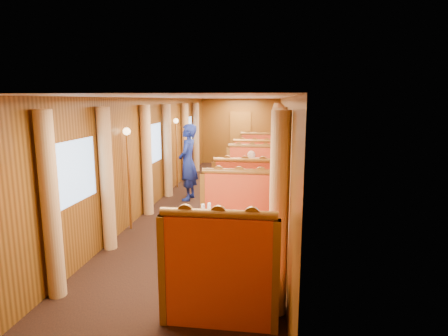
% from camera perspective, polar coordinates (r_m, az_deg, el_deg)
% --- Properties ---
extents(floor, '(3.00, 12.00, 0.01)m').
position_cam_1_polar(floor, '(8.81, -1.16, -5.83)').
color(floor, black).
rests_on(floor, ground).
extents(ceiling, '(3.00, 12.00, 0.01)m').
position_cam_1_polar(ceiling, '(8.46, -1.22, 10.67)').
color(ceiling, silver).
rests_on(ceiling, wall_left).
extents(wall_far, '(3.00, 0.01, 2.50)m').
position_cam_1_polar(wall_far, '(14.46, 2.51, 5.59)').
color(wall_far, brown).
rests_on(wall_far, floor).
extents(wall_near, '(3.00, 0.01, 2.50)m').
position_cam_1_polar(wall_near, '(2.95, -20.10, -14.45)').
color(wall_near, brown).
rests_on(wall_near, floor).
extents(wall_left, '(0.01, 12.00, 2.50)m').
position_cam_1_polar(wall_left, '(8.90, -10.78, 2.40)').
color(wall_left, brown).
rests_on(wall_left, floor).
extents(wall_right, '(0.01, 12.00, 2.50)m').
position_cam_1_polar(wall_right, '(8.44, 8.93, 2.03)').
color(wall_right, brown).
rests_on(wall_right, floor).
extents(doorway_far, '(0.80, 0.04, 2.00)m').
position_cam_1_polar(doorway_far, '(14.46, 2.49, 4.59)').
color(doorway_far, '#8E5B20').
rests_on(doorway_far, floor).
extents(table_near, '(1.05, 0.72, 0.75)m').
position_cam_1_polar(table_near, '(5.31, 1.07, -12.71)').
color(table_near, white).
rests_on(table_near, floor).
extents(banquette_near_fwd, '(1.30, 0.55, 1.34)m').
position_cam_1_polar(banquette_near_fwd, '(4.38, -0.55, -17.29)').
color(banquette_near_fwd, red).
rests_on(banquette_near_fwd, floor).
extents(banquette_near_aft, '(1.30, 0.55, 1.34)m').
position_cam_1_polar(banquette_near_aft, '(6.24, 2.16, -8.67)').
color(banquette_near_aft, red).
rests_on(banquette_near_aft, floor).
extents(table_mid, '(1.05, 0.72, 0.75)m').
position_cam_1_polar(table_mid, '(8.63, 3.77, -3.61)').
color(table_mid, white).
rests_on(table_mid, floor).
extents(banquette_mid_fwd, '(1.30, 0.55, 1.34)m').
position_cam_1_polar(banquette_mid_fwd, '(7.64, 3.24, -5.08)').
color(banquette_mid_fwd, red).
rests_on(banquette_mid_fwd, floor).
extents(banquette_mid_aft, '(1.30, 0.55, 1.34)m').
position_cam_1_polar(banquette_mid_aft, '(9.60, 4.20, -1.87)').
color(banquette_mid_aft, red).
rests_on(banquette_mid_aft, floor).
extents(table_far, '(1.05, 0.72, 0.75)m').
position_cam_1_polar(table_far, '(12.05, 4.94, 0.39)').
color(table_far, white).
rests_on(table_far, floor).
extents(banquette_far_fwd, '(1.30, 0.55, 1.34)m').
position_cam_1_polar(banquette_far_fwd, '(11.04, 4.68, -0.27)').
color(banquette_far_fwd, red).
rests_on(banquette_far_fwd, floor).
extents(banquette_far_aft, '(1.30, 0.55, 1.34)m').
position_cam_1_polar(banquette_far_aft, '(13.04, 5.16, 1.37)').
color(banquette_far_aft, red).
rests_on(banquette_far_aft, floor).
extents(tea_tray, '(0.40, 0.35, 0.01)m').
position_cam_1_polar(tea_tray, '(5.14, -0.53, -8.93)').
color(tea_tray, silver).
rests_on(tea_tray, table_near).
extents(teapot_left, '(0.21, 0.18, 0.14)m').
position_cam_1_polar(teapot_left, '(5.09, -1.38, -8.42)').
color(teapot_left, silver).
rests_on(teapot_left, tea_tray).
extents(teapot_right, '(0.19, 0.15, 0.14)m').
position_cam_1_polar(teapot_right, '(5.03, 0.88, -8.67)').
color(teapot_right, silver).
rests_on(teapot_right, tea_tray).
extents(teapot_back, '(0.19, 0.17, 0.13)m').
position_cam_1_polar(teapot_back, '(5.21, 0.24, -7.99)').
color(teapot_back, silver).
rests_on(teapot_back, tea_tray).
extents(fruit_plate, '(0.21, 0.21, 0.05)m').
position_cam_1_polar(fruit_plate, '(5.03, 4.44, -9.28)').
color(fruit_plate, white).
rests_on(fruit_plate, table_near).
extents(cup_inboard, '(0.08, 0.08, 0.26)m').
position_cam_1_polar(cup_inboard, '(5.32, -3.21, -7.18)').
color(cup_inboard, white).
rests_on(cup_inboard, table_near).
extents(cup_outboard, '(0.08, 0.08, 0.26)m').
position_cam_1_polar(cup_outboard, '(5.37, -2.26, -6.98)').
color(cup_outboard, white).
rests_on(cup_outboard, table_near).
extents(rose_vase_mid, '(0.06, 0.06, 0.36)m').
position_cam_1_polar(rose_vase_mid, '(8.51, 3.57, -0.00)').
color(rose_vase_mid, silver).
rests_on(rose_vase_mid, table_mid).
extents(rose_vase_far, '(0.06, 0.06, 0.36)m').
position_cam_1_polar(rose_vase_far, '(11.94, 4.86, 2.98)').
color(rose_vase_far, silver).
rests_on(rose_vase_far, table_far).
extents(window_left_near, '(0.01, 1.20, 0.90)m').
position_cam_1_polar(window_left_near, '(5.69, -21.85, -0.58)').
color(window_left_near, '#83ADE1').
rests_on(window_left_near, wall_left).
extents(curtain_left_near_a, '(0.22, 0.22, 2.35)m').
position_cam_1_polar(curtain_left_near_a, '(5.05, -24.94, -5.34)').
color(curtain_left_near_a, tan).
rests_on(curtain_left_near_a, floor).
extents(curtain_left_near_b, '(0.22, 0.22, 2.35)m').
position_cam_1_polar(curtain_left_near_b, '(6.37, -17.44, -1.72)').
color(curtain_left_near_b, tan).
rests_on(curtain_left_near_b, floor).
extents(window_right_near, '(0.01, 1.20, 0.90)m').
position_cam_1_polar(window_right_near, '(4.96, 9.57, -1.49)').
color(window_right_near, '#83ADE1').
rests_on(window_right_near, wall_right).
extents(curtain_right_near_a, '(0.22, 0.22, 2.35)m').
position_cam_1_polar(curtain_right_near_a, '(4.27, 8.36, -7.22)').
color(curtain_right_near_a, tan).
rests_on(curtain_right_near_a, floor).
extents(curtain_right_near_b, '(0.22, 0.22, 2.35)m').
position_cam_1_polar(curtain_right_near_b, '(5.78, 8.22, -2.56)').
color(curtain_right_near_b, tan).
rests_on(curtain_right_near_b, floor).
extents(window_left_mid, '(0.01, 1.20, 0.90)m').
position_cam_1_polar(window_left_mid, '(8.87, -10.74, 3.67)').
color(window_left_mid, '#83ADE1').
rests_on(window_left_mid, wall_left).
extents(curtain_left_mid_a, '(0.22, 0.22, 2.35)m').
position_cam_1_polar(curtain_left_mid_a, '(8.14, -11.69, 1.10)').
color(curtain_left_mid_a, tan).
rests_on(curtain_left_mid_a, floor).
extents(curtain_left_mid_b, '(0.22, 0.22, 2.35)m').
position_cam_1_polar(curtain_left_mid_b, '(9.61, -8.63, 2.59)').
color(curtain_left_mid_b, tan).
rests_on(curtain_left_mid_b, floor).
extents(window_right_mid, '(0.01, 1.20, 0.90)m').
position_cam_1_polar(window_right_mid, '(8.42, 8.87, 3.38)').
color(window_right_mid, '#83ADE1').
rests_on(window_right_mid, wall_right).
extents(curtain_right_mid_a, '(0.22, 0.22, 2.35)m').
position_cam_1_polar(curtain_right_mid_a, '(7.68, 8.13, 0.66)').
color(curtain_right_mid_a, tan).
rests_on(curtain_right_mid_a, floor).
extents(curtain_right_mid_b, '(0.22, 0.22, 2.35)m').
position_cam_1_polar(curtain_right_mid_b, '(9.22, 8.08, 2.29)').
color(curtain_right_mid_b, tan).
rests_on(curtain_right_mid_b, floor).
extents(window_left_far, '(0.01, 1.20, 0.90)m').
position_cam_1_polar(window_left_far, '(12.22, -5.56, 5.61)').
color(window_left_far, '#83ADE1').
rests_on(window_left_far, wall_left).
extents(curtain_left_far_a, '(0.22, 0.22, 2.35)m').
position_cam_1_polar(curtain_left_far_a, '(11.47, -5.91, 3.91)').
color(curtain_left_far_a, tan).
rests_on(curtain_left_far_a, floor).
extents(curtain_left_far_b, '(0.22, 0.22, 2.35)m').
position_cam_1_polar(curtain_left_far_b, '(12.98, -4.30, 4.68)').
color(curtain_left_far_b, tan).
rests_on(curtain_left_far_b, floor).
extents(window_right_far, '(0.01, 1.20, 0.90)m').
position_cam_1_polar(window_right_far, '(11.90, 8.57, 5.41)').
color(window_right_far, '#83ADE1').
rests_on(window_right_far, wall_right).
extents(curtain_right_far_a, '(0.22, 0.22, 2.35)m').
position_cam_1_polar(curtain_right_far_a, '(11.15, 8.04, 3.67)').
color(curtain_right_far_a, tan).
rests_on(curtain_right_far_a, floor).
extents(curtain_right_far_b, '(0.22, 0.22, 2.35)m').
position_cam_1_polar(curtain_right_far_b, '(12.70, 8.02, 4.49)').
color(curtain_right_far_b, tan).
rests_on(curtain_right_far_b, floor).
extents(sconce_left_fore, '(0.14, 0.14, 1.95)m').
position_cam_1_polar(sconce_left_fore, '(7.22, -14.44, 1.50)').
color(sconce_left_fore, '#BF8C3F').
rests_on(sconce_left_fore, floor).
extents(sconce_right_fore, '(0.14, 0.14, 1.95)m').
position_cam_1_polar(sconce_right_fore, '(6.69, 8.38, 1.04)').
color(sconce_right_fore, '#BF8C3F').
rests_on(sconce_right_fore, floor).
extents(sconce_left_aft, '(0.14, 0.14, 1.95)m').
position_cam_1_polar(sconce_left_aft, '(10.52, -7.28, 4.44)').
color(sconce_left_aft, '#BF8C3F').
rests_on(sconce_left_aft, floor).
extents(sconce_right_aft, '(0.14, 0.14, 1.95)m').
position_cam_1_polar(sconce_right_aft, '(10.16, 8.20, 4.21)').
color(sconce_right_aft, '#BF8C3F').
rests_on(sconce_right_aft, floor).
extents(steward, '(0.47, 0.70, 1.88)m').
position_cam_1_polar(steward, '(9.22, -5.51, 0.86)').
color(steward, navy).
rests_on(steward, floor).
extents(passenger, '(0.40, 0.44, 0.76)m').
position_cam_1_polar(passenger, '(9.33, 4.14, -0.24)').
color(passenger, beige).
rests_on(passenger, banquette_mid_aft).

